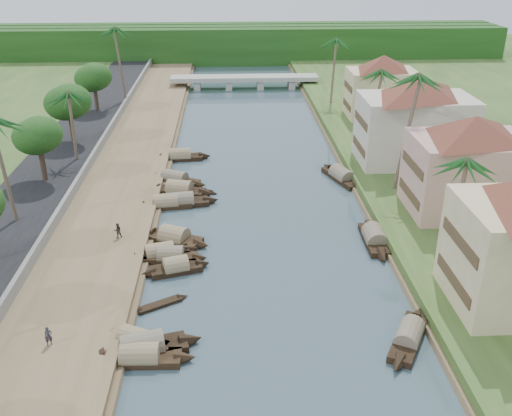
{
  "coord_description": "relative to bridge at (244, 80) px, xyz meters",
  "views": [
    {
      "loc": [
        -3.33,
        -36.77,
        25.78
      ],
      "look_at": [
        -0.75,
        13.72,
        2.0
      ],
      "focal_mm": 40.0,
      "sensor_mm": 36.0,
      "label": 1
    }
  ],
  "objects": [
    {
      "name": "building_distant",
      "position": [
        19.99,
        -24.0,
        4.16
      ],
      "size": [
        12.62,
        12.62,
        9.2
      ],
      "color": "beige",
      "rests_on": "right_bank"
    },
    {
      "name": "treeline",
      "position": [
        -0.0,
        28.0,
        2.28
      ],
      "size": [
        120.0,
        14.0,
        8.0
      ],
      "color": "#183C10",
      "rests_on": "ground"
    },
    {
      "name": "person_far",
      "position": [
        -13.72,
        -61.47,
        -0.2
      ],
      "size": [
        0.85,
        0.75,
        1.45
      ],
      "primitive_type": "imported",
      "rotation": [
        0.0,
        0.0,
        3.48
      ],
      "color": "#372F26",
      "rests_on": "left_bank"
    },
    {
      "name": "left_bank",
      "position": [
        -16.0,
        -52.0,
        -1.32
      ],
      "size": [
        10.0,
        180.0,
        0.8
      ],
      "primitive_type": "cube",
      "color": "brown",
      "rests_on": "ground"
    },
    {
      "name": "building_mid",
      "position": [
        19.99,
        -58.0,
        4.41
      ],
      "size": [
        14.11,
        14.11,
        9.7
      ],
      "color": "tan",
      "rests_on": "right_bank"
    },
    {
      "name": "palm_2",
      "position": [
        15.0,
        -52.23,
        11.41
      ],
      "size": [
        3.2,
        3.2,
        13.78
      ],
      "color": "brown",
      "rests_on": "ground"
    },
    {
      "name": "right_bank",
      "position": [
        19.0,
        -52.0,
        -1.12
      ],
      "size": [
        16.0,
        180.0,
        1.2
      ],
      "primitive_type": "cube",
      "color": "#2D4A1D",
      "rests_on": "ground"
    },
    {
      "name": "person_near",
      "position": [
        -15.79,
        -76.9,
        -0.21
      ],
      "size": [
        0.62,
        0.54,
        1.43
      ],
      "primitive_type": "imported",
      "rotation": [
        0.0,
        0.0,
        0.45
      ],
      "color": "#2D2B34",
      "rests_on": "left_bank"
    },
    {
      "name": "canoe_1",
      "position": [
        -8.93,
        -71.55,
        -1.62
      ],
      "size": [
        4.63,
        3.09,
        0.79
      ],
      "rotation": [
        0.0,
        0.0,
        0.52
      ],
      "color": "black",
      "rests_on": "ground"
    },
    {
      "name": "palm_7",
      "position": [
        14.0,
        -15.82,
        9.47
      ],
      "size": [
        3.2,
        3.2,
        11.79
      ],
      "color": "brown",
      "rests_on": "ground"
    },
    {
      "name": "sampan_2",
      "position": [
        -9.56,
        -78.04,
        -1.31
      ],
      "size": [
        7.7,
        1.92,
        2.05
      ],
      "rotation": [
        0.0,
        0.0,
        -0.03
      ],
      "color": "black",
      "rests_on": "ground"
    },
    {
      "name": "sampan_10",
      "position": [
        -10.09,
        -53.39,
        -1.31
      ],
      "size": [
        7.72,
        2.52,
        2.11
      ],
      "rotation": [
        0.0,
        0.0,
        0.12
      ],
      "color": "black",
      "rests_on": "ground"
    },
    {
      "name": "sampan_15",
      "position": [
        10.21,
        -62.21,
        -1.31
      ],
      "size": [
        2.08,
        8.53,
        2.27
      ],
      "rotation": [
        0.0,
        0.0,
        1.55
      ],
      "color": "black",
      "rests_on": "ground"
    },
    {
      "name": "canoe_2",
      "position": [
        -7.2,
        -49.16,
        -1.62
      ],
      "size": [
        5.48,
        3.1,
        0.82
      ],
      "rotation": [
        0.0,
        0.0,
        -0.43
      ],
      "color": "black",
      "rests_on": "ground"
    },
    {
      "name": "sampan_8",
      "position": [
        -8.6,
        -61.14,
        -1.3
      ],
      "size": [
        7.48,
        4.89,
        2.3
      ],
      "rotation": [
        0.0,
        0.0,
        -0.46
      ],
      "color": "black",
      "rests_on": "ground"
    },
    {
      "name": "sampan_3",
      "position": [
        -9.51,
        -77.15,
        -1.3
      ],
      "size": [
        8.69,
        3.87,
        2.28
      ],
      "rotation": [
        0.0,
        0.0,
        0.26
      ],
      "color": "black",
      "rests_on": "ground"
    },
    {
      "name": "tree_3",
      "position": [
        -24.0,
        -48.28,
        4.77
      ],
      "size": [
        4.78,
        4.78,
        7.14
      ],
      "color": "#423326",
      "rests_on": "ground"
    },
    {
      "name": "retaining_wall",
      "position": [
        -20.2,
        -52.0,
        -0.37
      ],
      "size": [
        0.4,
        180.0,
        1.1
      ],
      "primitive_type": "cube",
      "color": "slate",
      "rests_on": "left_bank"
    },
    {
      "name": "tree_4",
      "position": [
        -24.0,
        -34.85,
        4.95
      ],
      "size": [
        5.38,
        5.38,
        7.56
      ],
      "color": "#423326",
      "rests_on": "ground"
    },
    {
      "name": "sampan_6",
      "position": [
        -8.64,
        -64.65,
        -1.31
      ],
      "size": [
        6.69,
        2.02,
        2.01
      ],
      "rotation": [
        0.0,
        0.0,
        -0.07
      ],
      "color": "black",
      "rests_on": "ground"
    },
    {
      "name": "building_far",
      "position": [
        18.99,
        -44.0,
        4.66
      ],
      "size": [
        15.59,
        15.59,
        10.2
      ],
      "color": "beige",
      "rests_on": "right_bank"
    },
    {
      "name": "sampan_14",
      "position": [
        9.12,
        -76.84,
        -1.31
      ],
      "size": [
        5.32,
        7.9,
        2.02
      ],
      "rotation": [
        0.0,
        0.0,
        1.06
      ],
      "color": "black",
      "rests_on": "ground"
    },
    {
      "name": "sampan_7",
      "position": [
        -9.66,
        -64.03,
        -1.31
      ],
      "size": [
        7.45,
        3.39,
        1.98
      ],
      "rotation": [
        0.0,
        0.0,
        0.27
      ],
      "color": "black",
      "rests_on": "ground"
    },
    {
      "name": "sampan_4",
      "position": [
        -10.12,
        -76.29,
        -1.32
      ],
      "size": [
        6.51,
        4.22,
        1.92
      ],
      "rotation": [
        0.0,
        0.0,
        -0.46
      ],
      "color": "black",
      "rests_on": "ground"
    },
    {
      "name": "sampan_5",
      "position": [
        -8.04,
        -66.56,
        -1.31
      ],
      "size": [
        6.32,
        3.17,
        2.0
      ],
      "rotation": [
        0.0,
        0.0,
        0.28
      ],
      "color": "black",
      "rests_on": "ground"
    },
    {
      "name": "tree_5",
      "position": [
        -24.0,
        -19.07,
        4.75
      ],
      "size": [
        5.07,
        5.07,
        7.23
      ],
      "color": "#423326",
      "rests_on": "ground"
    },
    {
      "name": "sampan_12",
      "position": [
        -9.72,
        -46.47,
        -1.31
      ],
      "size": [
        8.25,
        5.2,
        2.04
      ],
      "rotation": [
        0.0,
        0.0,
        -0.47
      ],
      "color": "black",
      "rests_on": "ground"
    },
    {
      "name": "sampan_9",
      "position": [
        -8.65,
        -53.04,
        -1.31
      ],
      "size": [
        8.72,
        2.9,
        2.17
      ],
      "rotation": [
        0.0,
        0.0,
        0.15
      ],
      "color": "black",
      "rests_on": "ground"
    },
    {
      "name": "palm_6",
      "position": [
        -22.0,
        -41.67,
        7.65
      ],
      "size": [
        3.2,
        3.2,
        9.69
      ],
      "color": "brown",
      "rests_on": "ground"
    },
    {
      "name": "sampan_11",
      "position": [
        -8.92,
        -49.78,
        -1.3
      ],
      "size": [
        8.15,
        3.79,
        2.28
      ],
      "rotation": [
        0.0,
        0.0,
        -0.27
      ],
      "color": "black",
      "rests_on": "ground"
    },
    {
      "name": "bridge",
      "position": [
        0.0,
        0.0,
        0.0
      ],
      "size": [
        28.0,
        4.0,
        2.4
      ],
      "color": "#9A9990",
      "rests_on": "ground"
    },
    {
      "name": "ground",
      "position": [
        -0.0,
        -72.0,
        -1.72
      ],
      "size": [
        220.0,
        220.0,
        0.0
      ],
      "primitive_type": "plane",
      "color": "#3A4E57",
      "rests_on": "ground"
    },
    {
      "name": "palm_1",
      "position": [
        16.0,
        -65.81,
        7.49
      ],
      "size": [
        3.2,
        3.2,
        9.75
      ],
      "color": "brown",
      "rests_on": "ground"
    },
    {
      "name": "sampan_13",
      "position": [
        -9.58,
        -38.78,
        -1.31
      ],
      "size": [
        8.16,
        2.31,
        2.21
      ],
      "rotation": [
        0.0,
        0.0,
        0.08
      ],
      "color": "black",
      "rests_on": "ground"
    },
    {
      "name": "palm_3",
      "position": [
        16.0,
        -35.04,
        8.44
      ],
      "size": [
        3.2,
        3.2,
        10.71
      ],
      "color": "brown",
      "rests_on": "ground"
    },
    {
      "name": "road",
      "position": [
        -24.5,
        -52.0,
        -1.02
      ],
      "size": [
        8.0,
        180.0,
        1.4
      ],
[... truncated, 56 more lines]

